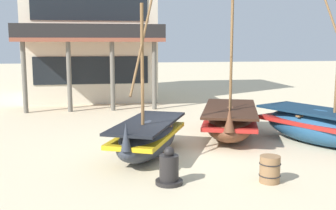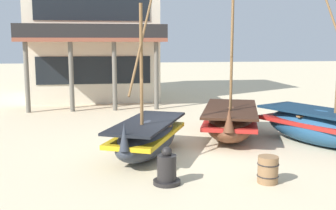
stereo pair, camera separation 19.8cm
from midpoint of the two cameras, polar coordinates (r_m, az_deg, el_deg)
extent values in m
plane|color=beige|center=(13.54, 1.09, -6.51)|extent=(120.00, 120.00, 0.00)
ellipsoid|color=#2D333D|center=(12.88, -2.47, -4.74)|extent=(3.00, 4.25, 1.12)
cube|color=gold|center=(12.85, -2.48, -4.14)|extent=(2.95, 4.11, 0.13)
cube|color=black|center=(12.77, -2.49, -2.50)|extent=(3.01, 4.20, 0.08)
cone|color=#2D333D|center=(11.00, -5.62, -4.43)|extent=(0.39, 0.39, 0.78)
cylinder|color=brown|center=(12.08, -3.28, 4.81)|extent=(0.10, 0.10, 3.91)
cylinder|color=brown|center=(12.05, -3.32, 8.60)|extent=(0.97, 1.99, 2.91)
cube|color=brown|center=(13.08, -2.07, -2.78)|extent=(1.33, 0.72, 0.06)
ellipsoid|color=#23517A|center=(15.28, 20.90, -2.98)|extent=(3.46, 4.73, 1.22)
cube|color=red|center=(15.25, 20.93, -2.42)|extent=(3.40, 4.58, 0.15)
cube|color=#132C43|center=(15.18, 21.01, -0.91)|extent=(3.47, 4.67, 0.09)
cube|color=brown|center=(15.39, 19.97, -1.24)|extent=(1.55, 0.85, 0.06)
ellipsoid|color=brown|center=(15.58, 9.10, -2.42)|extent=(3.27, 5.01, 1.15)
cube|color=red|center=(15.55, 9.12, -1.90)|extent=(3.22, 4.84, 0.14)
cube|color=#351E13|center=(15.49, 9.15, -0.50)|extent=(3.29, 4.94, 0.08)
cone|color=brown|center=(13.28, 8.97, -2.08)|extent=(0.47, 0.47, 0.80)
cylinder|color=brown|center=(14.71, 9.34, 8.68)|extent=(0.10, 0.10, 5.54)
cylinder|color=brown|center=(14.77, 9.48, 14.03)|extent=(0.55, 1.41, 3.77)
cube|color=brown|center=(15.85, 9.16, -0.75)|extent=(1.71, 0.72, 0.06)
cylinder|color=black|center=(10.53, 0.38, -10.73)|extent=(0.70, 0.70, 0.10)
cylinder|color=black|center=(10.41, 0.38, -8.78)|extent=(0.49, 0.49, 0.65)
sphere|color=black|center=(10.30, 0.38, -6.60)|extent=(0.27, 0.27, 0.27)
cylinder|color=olive|center=(10.84, 14.34, -8.77)|extent=(0.52, 0.52, 0.70)
torus|color=black|center=(10.79, 14.37, -7.99)|extent=(0.56, 0.56, 0.03)
torus|color=black|center=(10.89, 14.31, -9.55)|extent=(0.56, 0.56, 0.03)
cube|color=beige|center=(27.26, -10.16, 12.48)|extent=(7.74, 6.74, 10.80)
cube|color=black|center=(23.86, -10.09, 4.81)|extent=(6.50, 0.06, 1.58)
cube|color=black|center=(23.89, -10.33, 13.46)|extent=(6.50, 0.06, 1.58)
cube|color=brown|center=(22.44, -10.27, 8.96)|extent=(7.74, 2.78, 0.20)
cylinder|color=#666056|center=(21.86, -18.92, 3.65)|extent=(0.24, 0.24, 3.60)
cylinder|color=#666056|center=(21.59, -13.12, 3.84)|extent=(0.24, 0.24, 3.60)
cylinder|color=#666056|center=(21.54, -7.24, 3.99)|extent=(0.24, 0.24, 3.60)
cylinder|color=#666056|center=(21.73, -1.38, 4.10)|extent=(0.24, 0.24, 3.60)
cube|color=black|center=(21.11, -10.38, 10.20)|extent=(7.74, 0.08, 0.70)
camera|label=1|loc=(0.10, -89.60, 0.06)|focal=43.52mm
camera|label=2|loc=(0.10, 90.40, -0.06)|focal=43.52mm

